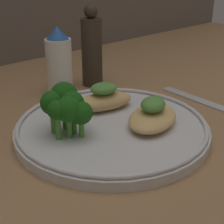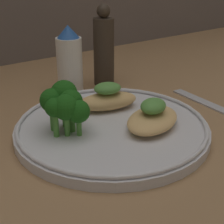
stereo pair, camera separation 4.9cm
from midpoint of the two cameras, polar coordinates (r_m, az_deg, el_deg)
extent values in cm
cube|color=#936D47|center=(50.64, -2.77, -4.08)|extent=(180.00, 180.00, 1.00)
cylinder|color=silver|center=(50.08, -2.80, -2.87)|extent=(28.07, 28.07, 1.40)
torus|color=silver|center=(49.62, -2.82, -1.85)|extent=(27.47, 27.47, 0.60)
ellipsoid|color=tan|center=(49.18, 3.91, -1.03)|extent=(11.50, 9.71, 2.29)
ellipsoid|color=#518E3D|center=(48.30, 3.98, 1.25)|extent=(5.25, 4.81, 1.97)
ellipsoid|color=tan|center=(54.31, -3.97, 1.73)|extent=(10.46, 6.89, 2.64)
ellipsoid|color=#518E3D|center=(53.50, -4.04, 3.88)|extent=(5.06, 4.46, 1.71)
cylinder|color=#4C8E38|center=(47.36, -9.50, -1.77)|extent=(1.07, 1.07, 3.24)
sphere|color=#195114|center=(46.19, -9.74, 1.37)|extent=(3.42, 3.42, 3.42)
cylinder|color=#4C8E38|center=(48.62, -10.64, -0.81)|extent=(0.91, 0.91, 3.72)
sphere|color=#195114|center=(47.37, -10.94, 2.66)|extent=(3.75, 3.75, 3.75)
cylinder|color=#4C8E38|center=(47.85, -12.53, -1.69)|extent=(0.93, 0.93, 3.33)
sphere|color=#195114|center=(46.69, -12.84, 1.42)|extent=(3.33, 3.33, 3.33)
cylinder|color=#4C8E38|center=(46.07, -11.96, -2.68)|extent=(0.77, 0.77, 3.36)
sphere|color=#195114|center=(44.97, -12.24, 0.25)|extent=(2.58, 2.58, 2.58)
cylinder|color=#4C8E38|center=(46.26, -10.14, -2.68)|extent=(0.73, 0.73, 2.96)
sphere|color=#195114|center=(45.10, -10.39, 0.37)|extent=(3.48, 3.48, 3.48)
cylinder|color=#4C8E38|center=(46.58, -8.32, -2.70)|extent=(0.72, 0.72, 2.45)
sphere|color=#195114|center=(45.56, -8.50, -0.10)|extent=(3.15, 3.15, 3.15)
cylinder|color=white|center=(64.09, -10.93, 7.29)|extent=(4.72, 4.72, 10.34)
cone|color=#23519E|center=(62.54, -11.40, 12.81)|extent=(4.02, 4.02, 2.28)
cylinder|color=#382D23|center=(67.76, -5.45, 9.77)|extent=(4.03, 4.03, 13.07)
sphere|color=#382D23|center=(66.19, -5.73, 16.35)|extent=(2.62, 2.62, 2.62)
cube|color=#B2B2B7|center=(61.75, 13.13, 1.60)|extent=(2.52, 18.81, 0.60)
camera|label=1|loc=(0.02, -92.86, -1.31)|focal=55.00mm
camera|label=2|loc=(0.02, 87.14, 1.31)|focal=55.00mm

